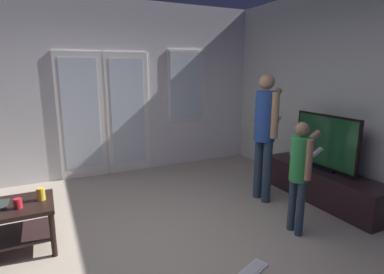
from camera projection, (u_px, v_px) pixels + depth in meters
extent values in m
cube|color=#A79987|center=(145.00, 263.00, 2.84)|extent=(5.84, 5.43, 0.02)
cube|color=silver|center=(92.00, 90.00, 4.91)|extent=(5.84, 0.06, 2.82)
cube|color=white|center=(81.00, 117.00, 4.88)|extent=(0.71, 0.02, 2.04)
cube|color=silver|center=(81.00, 114.00, 4.85)|extent=(0.55, 0.01, 1.74)
cube|color=white|center=(128.00, 114.00, 5.19)|extent=(0.71, 0.02, 2.04)
cube|color=silver|center=(128.00, 112.00, 5.17)|extent=(0.55, 0.01, 1.74)
cube|color=white|center=(187.00, 86.00, 5.56)|extent=(0.72, 0.02, 1.26)
cube|color=silver|center=(188.00, 86.00, 5.55)|extent=(0.66, 0.01, 1.20)
cube|color=silver|center=(370.00, 96.00, 3.76)|extent=(0.06, 5.43, 2.82)
cube|color=black|center=(4.00, 237.00, 2.95)|extent=(0.85, 0.50, 0.02)
cylinder|color=black|center=(53.00, 235.00, 2.89)|extent=(0.05, 0.05, 0.43)
cylinder|color=black|center=(51.00, 213.00, 3.34)|extent=(0.05, 0.05, 0.43)
cube|color=black|center=(322.00, 185.00, 4.15)|extent=(0.47, 1.80, 0.43)
cube|color=black|center=(323.00, 168.00, 4.10)|extent=(0.08, 0.34, 0.04)
cube|color=black|center=(326.00, 141.00, 4.02)|extent=(0.04, 0.98, 0.70)
cube|color=#194C28|center=(325.00, 141.00, 4.01)|extent=(0.00, 0.93, 0.65)
cylinder|color=#2B3C51|center=(267.00, 172.00, 4.05)|extent=(0.11, 0.11, 0.82)
cylinder|color=#2B3C51|center=(258.00, 169.00, 4.20)|extent=(0.11, 0.11, 0.82)
cylinder|color=#294B9C|center=(265.00, 116.00, 3.97)|extent=(0.27, 0.27, 0.64)
sphere|color=tan|center=(267.00, 82.00, 3.87)|extent=(0.20, 0.20, 0.20)
cylinder|color=tan|center=(275.00, 115.00, 3.80)|extent=(0.09, 0.09, 0.57)
cylinder|color=tan|center=(268.00, 106.00, 4.18)|extent=(0.44, 0.10, 0.49)
cube|color=white|center=(277.00, 121.00, 4.31)|extent=(0.11, 0.04, 0.13)
cylinder|color=#2D3F53|center=(300.00, 209.00, 3.24)|extent=(0.08, 0.08, 0.59)
cylinder|color=#2D3F53|center=(292.00, 204.00, 3.36)|extent=(0.08, 0.08, 0.59)
cylinder|color=green|center=(300.00, 159.00, 3.19)|extent=(0.19, 0.19, 0.46)
sphere|color=#996E54|center=(302.00, 129.00, 3.12)|extent=(0.14, 0.14, 0.14)
cylinder|color=#996E54|center=(309.00, 160.00, 3.06)|extent=(0.07, 0.07, 0.41)
cylinder|color=#996E54|center=(305.00, 144.00, 3.34)|extent=(0.39, 0.09, 0.28)
cube|color=white|center=(317.00, 152.00, 3.43)|extent=(0.14, 0.05, 0.10)
cube|color=white|center=(249.00, 273.00, 2.67)|extent=(0.46, 0.29, 0.02)
cube|color=silver|center=(249.00, 272.00, 2.67)|extent=(0.40, 0.24, 0.00)
cylinder|color=red|center=(18.00, 203.00, 2.85)|extent=(0.07, 0.07, 0.09)
cylinder|color=yellow|center=(41.00, 194.00, 3.03)|extent=(0.08, 0.08, 0.12)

